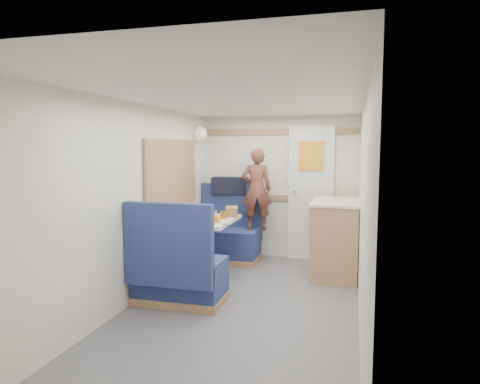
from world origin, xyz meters
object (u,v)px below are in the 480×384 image
(orange_fruit, at_px, (217,219))
(wine_glass, at_px, (195,209))
(galley_counter, at_px, (335,237))
(tray, at_px, (219,221))
(pepper_grinder, at_px, (206,215))
(dinette_table, at_px, (207,232))
(bench_near, at_px, (178,275))
(person, at_px, (256,189))
(cheese_block, at_px, (194,220))
(bench_far, at_px, (227,239))
(duffel_bag, at_px, (230,186))
(bread_loaf, at_px, (232,211))
(dome_light, at_px, (200,134))
(tumbler_left, at_px, (183,216))
(beer_glass, at_px, (223,216))
(tumbler_mid, at_px, (207,210))
(tumbler_right, at_px, (214,214))

(orange_fruit, height_order, wine_glass, wine_glass)
(galley_counter, relative_size, tray, 2.44)
(pepper_grinder, bearing_deg, orange_fruit, -49.72)
(dinette_table, distance_m, bench_near, 0.90)
(person, bearing_deg, cheese_block, 54.36)
(bench_far, xyz_separation_m, duffel_bag, (-0.04, 0.26, 0.72))
(galley_counter, bearing_deg, duffel_bag, 159.23)
(tray, distance_m, wine_glass, 0.37)
(duffel_bag, bearing_deg, orange_fruit, -85.15)
(galley_counter, distance_m, bread_loaf, 1.31)
(pepper_grinder, bearing_deg, bread_loaf, 54.23)
(dome_light, bearing_deg, orange_fruit, -61.36)
(person, relative_size, wine_glass, 6.57)
(tumbler_left, bearing_deg, dinette_table, 35.26)
(tray, distance_m, cheese_block, 0.29)
(beer_glass, bearing_deg, pepper_grinder, 173.72)
(bench_far, bearing_deg, beer_glass, -76.26)
(tumbler_mid, bearing_deg, tray, -57.04)
(dinette_table, xyz_separation_m, bread_loaf, (0.22, 0.31, 0.21))
(dinette_table, xyz_separation_m, tumbler_right, (0.08, 0.07, 0.21))
(tumbler_right, bearing_deg, dome_light, 120.94)
(bench_far, relative_size, bread_loaf, 3.94)
(dinette_table, xyz_separation_m, person, (0.41, 0.88, 0.44))
(orange_fruit, distance_m, cheese_block, 0.25)
(bench_far, height_order, tray, bench_far)
(tumbler_right, xyz_separation_m, pepper_grinder, (-0.08, -0.07, -0.00))
(cheese_block, height_order, tumbler_right, tumbler_right)
(pepper_grinder, bearing_deg, dinette_table, -9.48)
(bench_far, relative_size, bench_near, 1.00)
(bench_far, relative_size, tumbler_right, 10.19)
(tray, relative_size, bread_loaf, 1.42)
(wine_glass, height_order, tumbler_mid, wine_glass)
(tray, bearing_deg, bench_far, 101.39)
(beer_glass, bearing_deg, duffel_bag, 102.45)
(orange_fruit, xyz_separation_m, beer_glass, (0.01, 0.23, -0.00))
(bench_far, height_order, tumbler_right, bench_far)
(wine_glass, height_order, tumbler_left, wine_glass)
(pepper_grinder, bearing_deg, person, 65.07)
(person, xyz_separation_m, wine_glass, (-0.54, -0.90, -0.16))
(bench_far, bearing_deg, orange_fruit, -79.28)
(person, distance_m, orange_fruit, 1.17)
(galley_counter, bearing_deg, dinette_table, -159.46)
(bench_near, bearing_deg, bread_loaf, 79.31)
(dome_light, relative_size, orange_fruit, 2.57)
(wine_glass, bearing_deg, tumbler_mid, 89.66)
(dome_light, distance_m, orange_fruit, 1.59)
(wine_glass, xyz_separation_m, tumbler_right, (0.21, 0.09, -0.07))
(bread_loaf, bearing_deg, wine_glass, -137.16)
(tumbler_left, bearing_deg, pepper_grinder, 35.53)
(bench_near, distance_m, wine_glass, 1.01)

